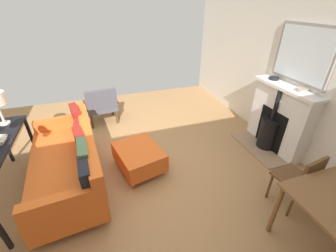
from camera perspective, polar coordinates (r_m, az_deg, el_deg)
ground_plane at (r=3.61m, az=-11.15°, el=-10.16°), size 5.60×6.02×0.01m
wall_left at (r=4.17m, az=29.17°, el=14.29°), size 0.12×6.02×2.82m
fireplace at (r=4.12m, az=26.87°, el=1.10°), size 0.63×1.20×1.15m
mirror_over_mantel at (r=3.87m, az=32.24°, el=15.78°), size 0.04×0.99×0.83m
mantel_bowl_near at (r=4.12m, az=26.29°, el=11.33°), size 0.16×0.16×0.04m
mantel_bowl_far at (r=3.76m, az=32.04°, el=8.16°), size 0.16×0.16×0.05m
sofa at (r=3.32m, az=-24.53°, el=-8.68°), size 1.03×1.98×0.85m
ottoman at (r=3.37m, az=-7.74°, el=-8.01°), size 0.76×0.88×0.37m
armchair_accent at (r=4.68m, az=-17.22°, el=5.50°), size 0.73×0.64×0.81m
dining_chair_near_fireplace at (r=3.06m, az=31.84°, el=-11.71°), size 0.45×0.45×0.82m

